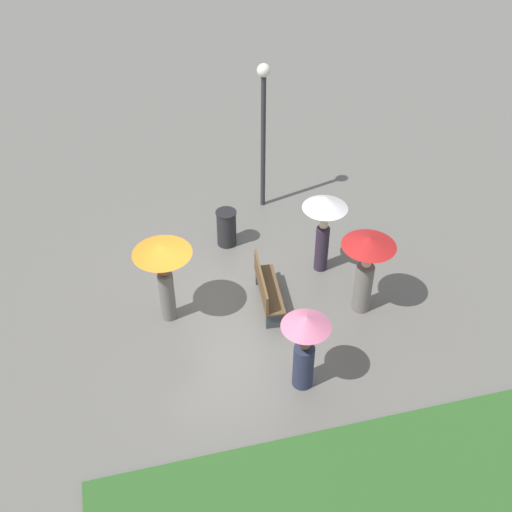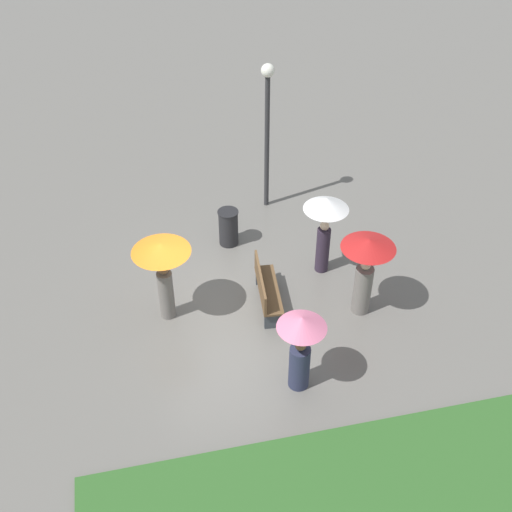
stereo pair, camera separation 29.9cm
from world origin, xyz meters
name	(u,v)px [view 2 (the right image)]	position (x,y,z in m)	size (l,w,h in m)	color
ground_plane	(218,310)	(0.00, 0.00, 0.00)	(90.00, 90.00, 0.00)	#66635E
park_bench	(266,289)	(-0.06, -1.03, 0.46)	(1.62, 0.56, 0.90)	brown
lamp_post	(267,117)	(3.67, -1.93, 2.51)	(0.32, 0.32, 3.83)	#2D2D30
trash_bin	(228,227)	(2.26, -0.66, 0.46)	(0.50, 0.50, 0.92)	#232326
crowd_person_orange	(162,262)	(0.08, 1.05, 1.45)	(1.19, 1.19, 1.92)	slate
crowd_person_pink	(301,343)	(-2.33, -1.14, 1.13)	(0.90, 0.90, 1.75)	#282D47
crowd_person_red	(366,263)	(-0.66, -2.97, 1.31)	(1.11, 1.11, 1.90)	slate
crowd_person_white	(325,217)	(0.82, -2.56, 1.47)	(0.99, 0.99, 1.96)	#2D2333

